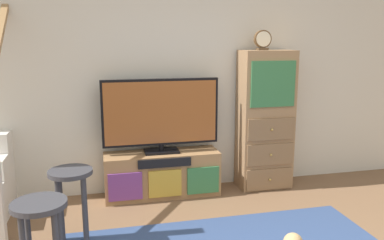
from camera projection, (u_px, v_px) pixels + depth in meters
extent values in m
cube|color=beige|center=(184.00, 67.00, 4.39)|extent=(6.40, 0.12, 2.70)
cube|color=#997047|center=(162.00, 174.00, 4.30)|extent=(1.21, 0.36, 0.47)
cube|color=#70387F|center=(125.00, 187.00, 4.04)|extent=(0.34, 0.02, 0.28)
cube|color=#B79333|center=(165.00, 183.00, 4.13)|extent=(0.34, 0.02, 0.28)
cube|color=#337042|center=(203.00, 180.00, 4.22)|extent=(0.34, 0.02, 0.28)
cube|color=black|center=(165.00, 163.00, 4.08)|extent=(0.55, 0.02, 0.09)
cube|color=black|center=(161.00, 151.00, 4.27)|extent=(0.36, 0.22, 0.02)
cylinder|color=black|center=(161.00, 147.00, 4.26)|extent=(0.05, 0.05, 0.06)
cube|color=black|center=(161.00, 112.00, 4.19)|extent=(1.22, 0.05, 0.70)
cube|color=brown|center=(161.00, 113.00, 4.16)|extent=(1.17, 0.01, 0.65)
cube|color=#93704C|center=(265.00, 120.00, 4.47)|extent=(0.58, 0.34, 1.54)
cube|color=brown|center=(269.00, 179.00, 4.42)|extent=(0.53, 0.02, 0.24)
sphere|color=olive|center=(270.00, 180.00, 4.41)|extent=(0.03, 0.03, 0.03)
cube|color=brown|center=(270.00, 155.00, 4.37)|extent=(0.53, 0.02, 0.24)
sphere|color=olive|center=(271.00, 155.00, 4.35)|extent=(0.03, 0.03, 0.03)
cube|color=brown|center=(271.00, 129.00, 4.31)|extent=(0.53, 0.02, 0.24)
sphere|color=olive|center=(272.00, 130.00, 4.29)|extent=(0.03, 0.03, 0.03)
cube|color=#337042|center=(273.00, 84.00, 4.21)|extent=(0.49, 0.02, 0.48)
cube|color=#4C3823|center=(262.00, 49.00, 4.27)|extent=(0.11, 0.08, 0.02)
cylinder|color=brown|center=(263.00, 39.00, 4.25)|extent=(0.19, 0.04, 0.19)
cylinder|color=beige|center=(264.00, 39.00, 4.23)|extent=(0.16, 0.01, 0.16)
cube|color=#9E7547|center=(0.00, 34.00, 3.54)|extent=(0.06, 1.33, 0.99)
cylinder|color=#333338|center=(39.00, 204.00, 2.46)|extent=(0.34, 0.34, 0.03)
cylinder|color=#333338|center=(59.00, 219.00, 3.06)|extent=(0.04, 0.04, 0.64)
cylinder|color=#333338|center=(85.00, 216.00, 3.10)|extent=(0.04, 0.04, 0.64)
cylinder|color=#333338|center=(61.00, 209.00, 3.24)|extent=(0.04, 0.04, 0.64)
cylinder|color=#333338|center=(85.00, 207.00, 3.28)|extent=(0.04, 0.04, 0.64)
cylinder|color=#333338|center=(70.00, 172.00, 3.10)|extent=(0.34, 0.34, 0.03)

